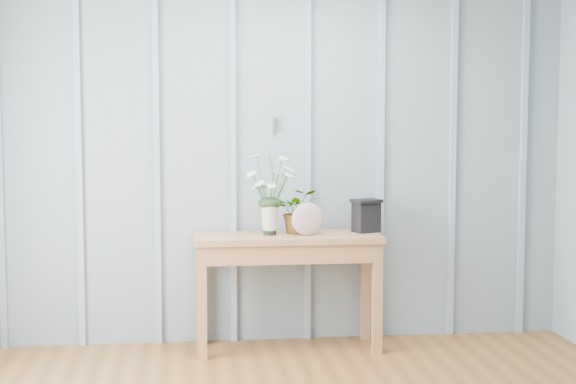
{
  "coord_description": "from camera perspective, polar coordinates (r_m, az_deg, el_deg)",
  "views": [
    {
      "loc": [
        -0.58,
        -3.59,
        1.54
      ],
      "look_at": [
        0.08,
        1.94,
        1.03
      ],
      "focal_mm": 55.0,
      "sensor_mm": 36.0,
      "label": 1
    }
  ],
  "objects": [
    {
      "name": "carved_box",
      "position": [
        5.81,
        5.08,
        -1.51
      ],
      "size": [
        0.21,
        0.19,
        0.22
      ],
      "color": "black",
      "rests_on": "sideboard"
    },
    {
      "name": "daisy_vase",
      "position": [
        5.63,
        -1.19,
        0.57
      ],
      "size": [
        0.37,
        0.29,
        0.53
      ],
      "color": "black",
      "rests_on": "sideboard"
    },
    {
      "name": "spider_plant",
      "position": [
        5.74,
        0.65,
        -1.22
      ],
      "size": [
        0.28,
        0.25,
        0.29
      ],
      "primitive_type": "imported",
      "rotation": [
        0.0,
        0.0,
        -0.07
      ],
      "color": "#183314",
      "rests_on": "sideboard"
    },
    {
      "name": "sideboard",
      "position": [
        5.7,
        -0.06,
        -3.91
      ],
      "size": [
        1.2,
        0.45,
        0.75
      ],
      "color": "#A26C41",
      "rests_on": "ground"
    },
    {
      "name": "room_shell",
      "position": [
        4.57,
        0.52,
        10.85
      ],
      "size": [
        4.0,
        4.5,
        2.5
      ],
      "color": "#80929E",
      "rests_on": "ground"
    },
    {
      "name": "felt_disc_vessel",
      "position": [
        5.62,
        1.29,
        -1.77
      ],
      "size": [
        0.22,
        0.08,
        0.21
      ],
      "primitive_type": "ellipsoid",
      "rotation": [
        0.0,
        0.0,
        0.11
      ],
      "color": "#834E5F",
      "rests_on": "sideboard"
    }
  ]
}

